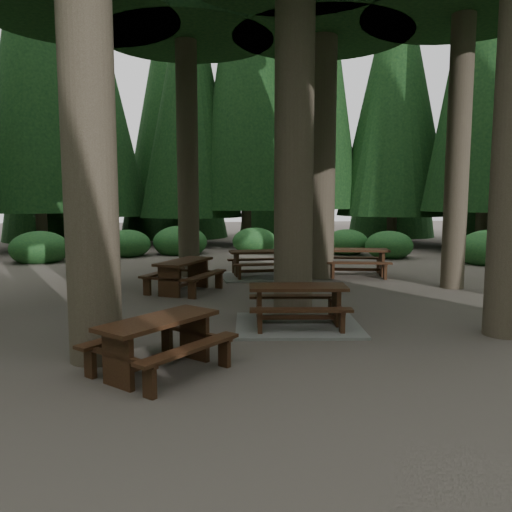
{
  "coord_description": "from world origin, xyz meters",
  "views": [
    {
      "loc": [
        -1.35,
        -10.42,
        2.38
      ],
      "look_at": [
        0.02,
        0.53,
        1.1
      ],
      "focal_mm": 35.0,
      "sensor_mm": 36.0,
      "label": 1
    }
  ],
  "objects": [
    {
      "name": "picnic_table_d",
      "position": [
        3.63,
        4.33,
        0.55
      ],
      "size": [
        2.19,
        1.9,
        0.83
      ],
      "rotation": [
        0.0,
        0.0,
        -0.21
      ],
      "color": "black",
      "rests_on": "ground"
    },
    {
      "name": "picnic_table_b",
      "position": [
        -1.61,
        2.29,
        0.54
      ],
      "size": [
        2.21,
        2.36,
        0.81
      ],
      "rotation": [
        0.0,
        0.0,
        1.08
      ],
      "color": "black",
      "rests_on": "ground"
    },
    {
      "name": "picnic_table_e",
      "position": [
        -1.84,
        -3.66,
        0.5
      ],
      "size": [
        2.22,
        2.23,
        0.75
      ],
      "rotation": [
        0.0,
        0.0,
        0.81
      ],
      "color": "black",
      "rests_on": "ground"
    },
    {
      "name": "picnic_table_a",
      "position": [
        0.55,
        -1.5,
        0.26
      ],
      "size": [
        2.48,
        2.13,
        0.78
      ],
      "rotation": [
        0.0,
        0.0,
        -0.11
      ],
      "color": "gray",
      "rests_on": "ground"
    },
    {
      "name": "shrub_ring",
      "position": [
        0.7,
        0.75,
        0.4
      ],
      "size": [
        23.86,
        24.64,
        1.49
      ],
      "color": "#1D5429",
      "rests_on": "ground"
    },
    {
      "name": "ground",
      "position": [
        0.0,
        0.0,
        0.0
      ],
      "size": [
        80.0,
        80.0,
        0.0
      ],
      "primitive_type": "plane",
      "color": "#4D443F",
      "rests_on": "ground"
    },
    {
      "name": "picnic_table_c",
      "position": [
        0.65,
        4.45,
        0.28
      ],
      "size": [
        2.47,
        2.08,
        0.8
      ],
      "rotation": [
        0.0,
        0.0,
        0.05
      ],
      "color": "gray",
      "rests_on": "ground"
    }
  ]
}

